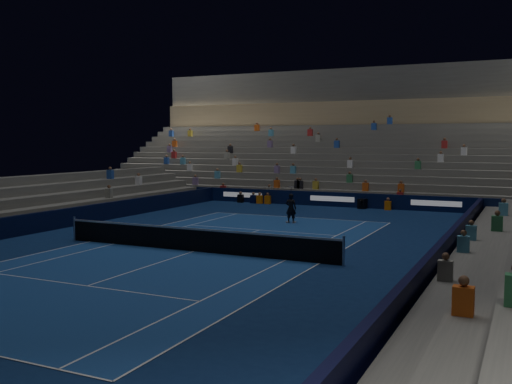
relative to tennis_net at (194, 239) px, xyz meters
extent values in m
plane|color=#0D2351|center=(0.00, 0.00, -0.50)|extent=(90.00, 90.00, 0.00)
cube|color=navy|center=(0.00, 0.00, -0.50)|extent=(10.97, 23.77, 0.01)
cube|color=black|center=(0.00, 18.50, 0.00)|extent=(44.00, 0.25, 1.00)
cube|color=black|center=(9.70, 0.00, 0.00)|extent=(0.25, 37.00, 1.00)
cube|color=black|center=(-9.70, 0.00, 0.00)|extent=(0.25, 37.00, 1.00)
cube|color=#5F5F5B|center=(0.00, 19.50, -0.25)|extent=(44.00, 1.00, 0.50)
cube|color=#5F5F5B|center=(0.00, 20.50, 0.00)|extent=(44.00, 1.00, 1.00)
cube|color=#5F5F5B|center=(0.00, 21.50, 0.25)|extent=(44.00, 1.00, 1.50)
cube|color=#5F5F5B|center=(0.00, 22.50, 0.50)|extent=(44.00, 1.00, 2.00)
cube|color=#5F5F5B|center=(0.00, 23.50, 0.75)|extent=(44.00, 1.00, 2.50)
cube|color=#5F5F5B|center=(0.00, 24.50, 1.00)|extent=(44.00, 1.00, 3.00)
cube|color=#5F5F5B|center=(0.00, 25.50, 1.25)|extent=(44.00, 1.00, 3.50)
cube|color=#5F5F5B|center=(0.00, 26.50, 1.50)|extent=(44.00, 1.00, 4.00)
cube|color=#5F5F5B|center=(0.00, 27.50, 1.75)|extent=(44.00, 1.00, 4.50)
cube|color=#5F5F5B|center=(0.00, 28.50, 2.00)|extent=(44.00, 1.00, 5.00)
cube|color=#5F5F5B|center=(0.00, 29.50, 2.25)|extent=(44.00, 1.00, 5.50)
cube|color=#5F5F5B|center=(0.00, 30.50, 2.50)|extent=(44.00, 1.00, 6.00)
cube|color=#96815C|center=(0.00, 31.60, 6.60)|extent=(44.00, 0.60, 2.20)
cube|color=#464744|center=(0.00, 33.00, 9.20)|extent=(44.00, 2.40, 3.00)
cube|color=#62625D|center=(10.50, 0.00, -0.25)|extent=(1.00, 37.00, 0.50)
cube|color=#62625D|center=(11.50, 0.00, 0.00)|extent=(1.00, 37.00, 1.00)
cube|color=#63635F|center=(-10.50, 0.00, -0.25)|extent=(1.00, 37.00, 0.50)
cylinder|color=#B2B2B7|center=(-6.40, 0.00, 0.05)|extent=(0.10, 0.10, 1.10)
cylinder|color=#B2B2B7|center=(6.40, 0.00, 0.05)|extent=(0.10, 0.10, 1.10)
cube|color=black|center=(0.00, 0.00, -0.05)|extent=(12.80, 0.03, 0.90)
cube|color=white|center=(0.00, 0.00, 0.44)|extent=(12.80, 0.04, 0.08)
imported|color=black|center=(0.47, 9.55, 0.33)|extent=(0.63, 0.44, 1.66)
cube|color=black|center=(2.23, 18.09, -0.18)|extent=(0.58, 0.67, 0.66)
cylinder|color=black|center=(2.23, 17.61, 0.02)|extent=(0.21, 0.37, 0.16)
camera|label=1|loc=(12.52, -20.36, 4.05)|focal=40.88mm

